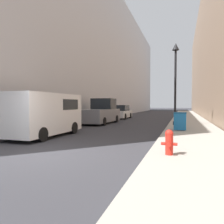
{
  "coord_description": "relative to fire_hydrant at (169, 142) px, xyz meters",
  "views": [
    {
      "loc": [
        4.51,
        -5.84,
        1.62
      ],
      "look_at": [
        -2.27,
        15.09,
        0.86
      ],
      "focal_mm": 35.0,
      "sensor_mm": 36.0,
      "label": 1
    }
  ],
  "objects": [
    {
      "name": "building_left_glass",
      "position": [
        -14.36,
        25.3,
        8.27
      ],
      "size": [
        12.0,
        60.0,
        17.61
      ],
      "color": "#BCBCC1",
      "rests_on": "ground"
    },
    {
      "name": "ground_plane",
      "position": [
        -4.15,
        -0.7,
        -0.54
      ],
      "size": [
        200.0,
        200.0,
        0.0
      ],
      "primitive_type": "plane",
      "color": "#333338"
    },
    {
      "name": "trash_bin",
      "position": [
        0.23,
        6.49,
        0.14
      ],
      "size": [
        0.69,
        0.63,
        1.03
      ],
      "color": "#19609E",
      "rests_on": "sidewalk_right"
    },
    {
      "name": "white_van",
      "position": [
        -6.32,
        2.99,
        0.66
      ],
      "size": [
        2.02,
        4.63,
        2.16
      ],
      "color": "white",
      "rests_on": "ground"
    },
    {
      "name": "sidewalk_right",
      "position": [
        0.95,
        17.3,
        -0.46
      ],
      "size": [
        3.19,
        60.0,
        0.15
      ],
      "color": "#9E998E",
      "rests_on": "ground"
    },
    {
      "name": "parked_sedan_near",
      "position": [
        -6.35,
        17.46,
        0.17
      ],
      "size": [
        1.81,
        4.14,
        1.56
      ],
      "color": "silver",
      "rests_on": "ground"
    },
    {
      "name": "pickup_truck",
      "position": [
        -6.32,
        10.96,
        0.35
      ],
      "size": [
        2.1,
        5.3,
        2.14
      ],
      "color": "slate",
      "rests_on": "ground"
    },
    {
      "name": "fire_hydrant",
      "position": [
        0.0,
        0.0,
        0.0
      ],
      "size": [
        0.47,
        0.35,
        0.74
      ],
      "color": "red",
      "rests_on": "sidewalk_right"
    },
    {
      "name": "lamppost",
      "position": [
        -0.15,
        9.74,
        3.4
      ],
      "size": [
        0.49,
        0.49,
        5.83
      ],
      "color": "black",
      "rests_on": "sidewalk_right"
    }
  ]
}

